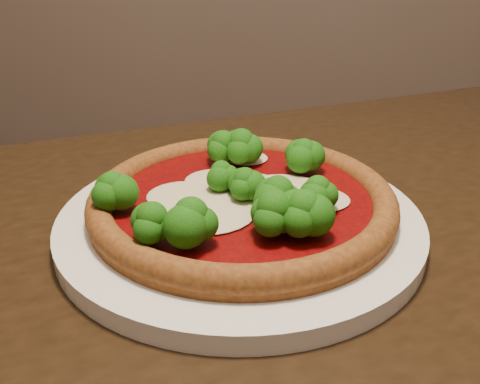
{
  "coord_description": "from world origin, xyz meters",
  "views": [
    {
      "loc": [
        -0.21,
        -0.18,
        1.01
      ],
      "look_at": [
        -0.22,
        0.26,
        0.79
      ],
      "focal_mm": 40.0,
      "sensor_mm": 36.0,
      "label": 1
    }
  ],
  "objects": [
    {
      "name": "dining_table",
      "position": [
        -0.2,
        0.2,
        0.66
      ],
      "size": [
        1.53,
        1.24,
        0.75
      ],
      "rotation": [
        0.0,
        0.0,
        0.41
      ],
      "color": "black",
      "rests_on": "floor"
    },
    {
      "name": "plate",
      "position": [
        -0.22,
        0.26,
        0.76
      ],
      "size": [
        0.34,
        0.34,
        0.02
      ],
      "primitive_type": "cylinder",
      "color": "white",
      "rests_on": "dining_table"
    },
    {
      "name": "pizza",
      "position": [
        -0.22,
        0.27,
        0.78
      ],
      "size": [
        0.29,
        0.29,
        0.06
      ],
      "rotation": [
        0.0,
        0.0,
        -0.19
      ],
      "color": "brown",
      "rests_on": "plate"
    }
  ]
}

